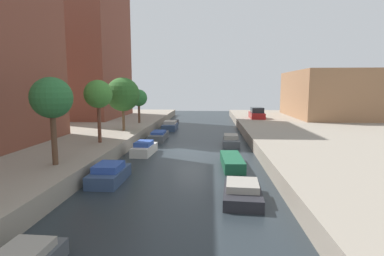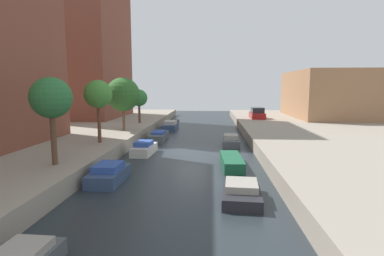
{
  "view_description": "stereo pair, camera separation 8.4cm",
  "coord_description": "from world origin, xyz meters",
  "px_view_note": "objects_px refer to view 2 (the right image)",
  "views": [
    {
      "loc": [
        1.62,
        -24.18,
        5.14
      ],
      "look_at": [
        -0.04,
        2.37,
        1.56
      ],
      "focal_mm": 28.49,
      "sensor_mm": 36.0,
      "label": 1
    },
    {
      "loc": [
        1.7,
        -24.17,
        5.14
      ],
      "look_at": [
        -0.04,
        2.37,
        1.56
      ],
      "focal_mm": 28.49,
      "sensor_mm": 36.0,
      "label": 2
    }
  ],
  "objects_px": {
    "street_tree_4": "(139,98)",
    "street_tree_2": "(98,95)",
    "apartment_tower_far": "(82,23)",
    "street_tree_1": "(51,99)",
    "moored_boat_right_2": "(232,162)",
    "moored_boat_right_1": "(241,193)",
    "moored_boat_left_5": "(173,122)",
    "moored_boat_left_3": "(159,136)",
    "street_tree_3": "(123,95)",
    "moored_boat_left_1": "(109,174)",
    "low_block_right": "(329,94)",
    "moored_boat_left_4": "(170,126)",
    "parked_car": "(257,114)",
    "moored_boat_right_3": "(231,141)",
    "moored_boat_left_2": "(144,149)"
  },
  "relations": [
    {
      "from": "parked_car",
      "to": "moored_boat_left_3",
      "type": "bearing_deg",
      "value": -133.72
    },
    {
      "from": "moored_boat_left_2",
      "to": "moored_boat_right_1",
      "type": "relative_size",
      "value": 1.02
    },
    {
      "from": "low_block_right",
      "to": "street_tree_2",
      "type": "height_order",
      "value": "low_block_right"
    },
    {
      "from": "street_tree_1",
      "to": "moored_boat_right_3",
      "type": "relative_size",
      "value": 1.45
    },
    {
      "from": "street_tree_2",
      "to": "moored_boat_left_5",
      "type": "distance_m",
      "value": 20.72
    },
    {
      "from": "moored_boat_left_1",
      "to": "moored_boat_left_2",
      "type": "bearing_deg",
      "value": 86.83
    },
    {
      "from": "street_tree_4",
      "to": "moored_boat_left_1",
      "type": "distance_m",
      "value": 19.61
    },
    {
      "from": "moored_boat_left_3",
      "to": "apartment_tower_far",
      "type": "bearing_deg",
      "value": 135.0
    },
    {
      "from": "low_block_right",
      "to": "street_tree_4",
      "type": "distance_m",
      "value": 26.29
    },
    {
      "from": "moored_boat_right_3",
      "to": "moored_boat_left_5",
      "type": "bearing_deg",
      "value": 115.02
    },
    {
      "from": "street_tree_3",
      "to": "street_tree_4",
      "type": "bearing_deg",
      "value": 90.0
    },
    {
      "from": "street_tree_4",
      "to": "street_tree_2",
      "type": "bearing_deg",
      "value": -90.0
    },
    {
      "from": "moored_boat_right_1",
      "to": "street_tree_3",
      "type": "bearing_deg",
      "value": 123.2
    },
    {
      "from": "street_tree_1",
      "to": "moored_boat_right_1",
      "type": "distance_m",
      "value": 10.86
    },
    {
      "from": "street_tree_2",
      "to": "moored_boat_left_5",
      "type": "relative_size",
      "value": 1.09
    },
    {
      "from": "moored_boat_right_1",
      "to": "moored_boat_left_1",
      "type": "bearing_deg",
      "value": 162.03
    },
    {
      "from": "street_tree_3",
      "to": "moored_boat_right_3",
      "type": "xyz_separation_m",
      "value": [
        10.15,
        -1.64,
        -4.04
      ]
    },
    {
      "from": "moored_boat_left_5",
      "to": "moored_boat_right_3",
      "type": "xyz_separation_m",
      "value": [
        7.14,
        -15.31,
        0.18
      ]
    },
    {
      "from": "parked_car",
      "to": "moored_boat_left_2",
      "type": "bearing_deg",
      "value": -121.63
    },
    {
      "from": "street_tree_4",
      "to": "moored_boat_left_2",
      "type": "distance_m",
      "value": 12.98
    },
    {
      "from": "apartment_tower_far",
      "to": "moored_boat_right_1",
      "type": "relative_size",
      "value": 8.03
    },
    {
      "from": "low_block_right",
      "to": "moored_boat_left_4",
      "type": "bearing_deg",
      "value": -161.58
    },
    {
      "from": "apartment_tower_far",
      "to": "moored_boat_right_1",
      "type": "distance_m",
      "value": 36.65
    },
    {
      "from": "apartment_tower_far",
      "to": "moored_boat_left_1",
      "type": "height_order",
      "value": "apartment_tower_far"
    },
    {
      "from": "street_tree_1",
      "to": "moored_boat_right_1",
      "type": "relative_size",
      "value": 1.47
    },
    {
      "from": "moored_boat_left_3",
      "to": "street_tree_4",
      "type": "bearing_deg",
      "value": 120.12
    },
    {
      "from": "parked_car",
      "to": "moored_boat_left_1",
      "type": "distance_m",
      "value": 27.83
    },
    {
      "from": "parked_car",
      "to": "street_tree_1",
      "type": "bearing_deg",
      "value": -119.59
    },
    {
      "from": "parked_car",
      "to": "moored_boat_right_1",
      "type": "distance_m",
      "value": 27.94
    },
    {
      "from": "street_tree_3",
      "to": "moored_boat_left_1",
      "type": "xyz_separation_m",
      "value": [
        2.84,
        -12.74,
        -4.01
      ]
    },
    {
      "from": "moored_boat_left_2",
      "to": "moored_boat_left_4",
      "type": "xyz_separation_m",
      "value": [
        0.13,
        13.9,
        0.01
      ]
    },
    {
      "from": "street_tree_1",
      "to": "moored_boat_right_2",
      "type": "xyz_separation_m",
      "value": [
        9.74,
        3.89,
        -4.2
      ]
    },
    {
      "from": "street_tree_4",
      "to": "moored_boat_left_2",
      "type": "bearing_deg",
      "value": -75.04
    },
    {
      "from": "parked_car",
      "to": "moored_boat_left_5",
      "type": "bearing_deg",
      "value": 174.24
    },
    {
      "from": "street_tree_2",
      "to": "moored_boat_left_4",
      "type": "height_order",
      "value": "street_tree_2"
    },
    {
      "from": "moored_boat_left_2",
      "to": "moored_boat_left_5",
      "type": "height_order",
      "value": "moored_boat_left_2"
    },
    {
      "from": "street_tree_1",
      "to": "street_tree_4",
      "type": "distance_m",
      "value": 19.35
    },
    {
      "from": "moored_boat_left_1",
      "to": "moored_boat_left_3",
      "type": "relative_size",
      "value": 0.79
    },
    {
      "from": "moored_boat_left_5",
      "to": "moored_boat_right_1",
      "type": "relative_size",
      "value": 1.35
    },
    {
      "from": "street_tree_3",
      "to": "moored_boat_right_2",
      "type": "xyz_separation_m",
      "value": [
        9.74,
        -9.09,
        -4.11
      ]
    },
    {
      "from": "parked_car",
      "to": "moored_boat_left_5",
      "type": "relative_size",
      "value": 0.94
    },
    {
      "from": "street_tree_3",
      "to": "moored_boat_left_5",
      "type": "height_order",
      "value": "street_tree_3"
    },
    {
      "from": "moored_boat_left_1",
      "to": "moored_boat_left_2",
      "type": "distance_m",
      "value": 7.01
    },
    {
      "from": "parked_car",
      "to": "moored_boat_right_3",
      "type": "xyz_separation_m",
      "value": [
        -4.33,
        -14.15,
        -1.21
      ]
    },
    {
      "from": "moored_boat_left_5",
      "to": "moored_boat_right_2",
      "type": "xyz_separation_m",
      "value": [
        6.73,
        -22.77,
        0.12
      ]
    },
    {
      "from": "street_tree_1",
      "to": "moored_boat_right_1",
      "type": "xyz_separation_m",
      "value": [
        9.81,
        -2.01,
        -4.18
      ]
    },
    {
      "from": "apartment_tower_far",
      "to": "street_tree_3",
      "type": "height_order",
      "value": "apartment_tower_far"
    },
    {
      "from": "moored_boat_left_4",
      "to": "moored_boat_right_2",
      "type": "xyz_separation_m",
      "value": [
        6.37,
        -17.25,
        -0.11
      ]
    },
    {
      "from": "apartment_tower_far",
      "to": "street_tree_2",
      "type": "distance_m",
      "value": 23.57
    },
    {
      "from": "moored_boat_left_3",
      "to": "moored_boat_right_2",
      "type": "xyz_separation_m",
      "value": [
        6.5,
        -9.86,
        -0.04
      ]
    }
  ]
}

